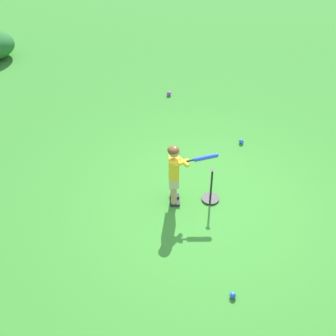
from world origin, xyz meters
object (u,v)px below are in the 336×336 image
play_ball_far_left (233,295)px  batting_tee (211,195)px  child_batter (176,170)px  play_ball_by_bucket (241,141)px  play_ball_near_batter (169,94)px

play_ball_far_left → batting_tee: 1.84m
child_batter → batting_tee: 0.78m
child_batter → play_ball_by_bucket: bearing=34.4°
play_ball_near_batter → batting_tee: batting_tee is taller
child_batter → play_ball_near_batter: 3.30m
play_ball_by_bucket → play_ball_near_batter: size_ratio=0.92×
play_ball_near_batter → play_ball_far_left: bearing=-97.8°
batting_tee → child_batter: bearing=167.2°
child_batter → play_ball_by_bucket: child_batter is taller
child_batter → play_ball_near_batter: child_batter is taller
batting_tee → play_ball_near_batter: bearing=84.6°
play_ball_far_left → play_ball_near_batter: bearing=82.2°
play_ball_near_batter → batting_tee: bearing=-95.4°
batting_tee → play_ball_far_left: bearing=-102.0°
play_ball_near_batter → batting_tee: size_ratio=0.15×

